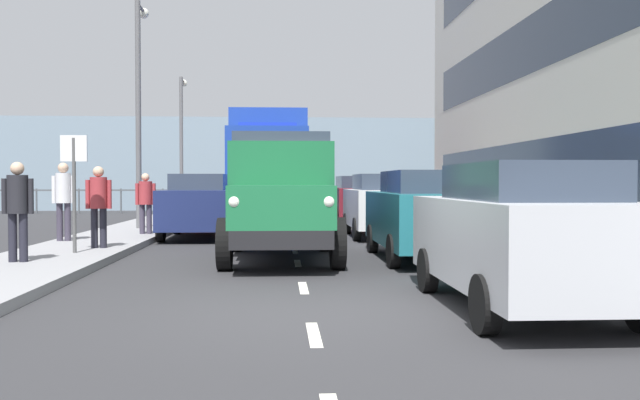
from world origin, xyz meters
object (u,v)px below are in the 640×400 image
object	(u,v)px
truck_vintage_green	(281,199)
lorry_cargo_blue	(269,166)
car_teal_kerbside_1	(425,213)
lamp_post_far	(182,131)
pedestrian_in_dark_coat	(63,195)
street_sign	(74,173)
pedestrian_with_bag	(18,203)
car_white_kerbside_2	(383,204)
car_silver_kerbside_near	(520,234)
car_navy_oppositeside_0	(200,205)
pedestrian_couple_b	(99,200)
car_maroon_kerbside_3	(358,199)
car_red_oppositeside_1	(219,199)
lamp_post_promenade	(139,94)
pedestrian_couple_a	(146,198)
car_black_oppositeside_2	(231,196)

from	to	relation	value
truck_vintage_green	lorry_cargo_blue	size ratio (longest dim) A/B	0.69
car_teal_kerbside_1	lamp_post_far	distance (m)	19.63
pedestrian_in_dark_coat	street_sign	world-z (taller)	street_sign
truck_vintage_green	lamp_post_far	xyz separation A→B (m)	(4.42, -18.13, 2.62)
truck_vintage_green	pedestrian_with_bag	size ratio (longest dim) A/B	3.33
car_white_kerbside_2	lamp_post_far	world-z (taller)	lamp_post_far
car_silver_kerbside_near	lamp_post_far	size ratio (longest dim) A/B	0.69
car_navy_oppositeside_0	pedestrian_couple_b	xyz separation A→B (m)	(1.56, 4.39, 0.24)
car_navy_oppositeside_0	pedestrian_in_dark_coat	xyz separation A→B (m)	(2.82, 2.60, 0.32)
car_maroon_kerbside_3	pedestrian_couple_b	size ratio (longest dim) A/B	2.62
truck_vintage_green	car_red_oppositeside_1	bearing A→B (deg)	-79.24
lamp_post_promenade	street_sign	size ratio (longest dim) A/B	2.97
truck_vintage_green	street_sign	distance (m)	4.00
car_teal_kerbside_1	car_silver_kerbside_near	bearing A→B (deg)	90.00
lamp_post_promenade	car_white_kerbside_2	bearing A→B (deg)	163.64
car_teal_kerbside_1	pedestrian_couple_a	bearing A→B (deg)	-38.50
car_black_oppositeside_2	pedestrian_couple_a	size ratio (longest dim) A/B	2.69
car_red_oppositeside_1	pedestrian_with_bag	bearing A→B (deg)	79.77
car_black_oppositeside_2	car_maroon_kerbside_3	bearing A→B (deg)	130.63
car_red_oppositeside_1	lorry_cargo_blue	bearing A→B (deg)	153.04
lamp_post_far	car_teal_kerbside_1	bearing A→B (deg)	111.79
car_silver_kerbside_near	car_navy_oppositeside_0	size ratio (longest dim) A/B	0.97
car_maroon_kerbside_3	pedestrian_couple_a	bearing A→B (deg)	45.12
car_teal_kerbside_1	pedestrian_with_bag	xyz separation A→B (m)	(7.25, 1.24, 0.25)
lorry_cargo_blue	car_silver_kerbside_near	xyz separation A→B (m)	(-3.17, 15.71, -1.18)
pedestrian_in_dark_coat	truck_vintage_green	bearing A→B (deg)	148.42
car_teal_kerbside_1	pedestrian_couple_a	size ratio (longest dim) A/B	2.72
car_red_oppositeside_1	street_sign	size ratio (longest dim) A/B	1.85
pedestrian_in_dark_coat	lamp_post_promenade	world-z (taller)	lamp_post_promenade
car_white_kerbside_2	pedestrian_couple_b	bearing A→B (deg)	32.96
car_teal_kerbside_1	car_white_kerbside_2	bearing A→B (deg)	-90.00
car_maroon_kerbside_3	lamp_post_far	xyz separation A→B (m)	(7.21, -6.64, 2.90)
car_silver_kerbside_near	pedestrian_with_bag	bearing A→B (deg)	-28.84
truck_vintage_green	lamp_post_promenade	bearing A→B (deg)	-61.16
pedestrian_couple_b	pedestrian_couple_a	distance (m)	3.85
car_teal_kerbside_1	pedestrian_couple_b	world-z (taller)	pedestrian_couple_b
lamp_post_promenade	lamp_post_far	bearing A→B (deg)	-88.65
lorry_cargo_blue	pedestrian_couple_b	bearing A→B (deg)	70.11
lamp_post_far	pedestrian_with_bag	bearing A→B (deg)	89.87
car_white_kerbside_2	pedestrian_couple_a	world-z (taller)	pedestrian_couple_a
truck_vintage_green	car_maroon_kerbside_3	world-z (taller)	truck_vintage_green
lorry_cargo_blue	pedestrian_in_dark_coat	bearing A→B (deg)	58.37
car_black_oppositeside_2	pedestrian_in_dark_coat	xyz separation A→B (m)	(2.82, 14.21, 0.32)
pedestrian_couple_b	lamp_post_promenade	world-z (taller)	lamp_post_promenade
street_sign	car_teal_kerbside_1	bearing A→B (deg)	178.05
pedestrian_couple_a	car_white_kerbside_2	bearing A→B (deg)	-176.43
lorry_cargo_blue	lamp_post_far	size ratio (longest dim) A/B	1.35
pedestrian_with_bag	pedestrian_couple_b	world-z (taller)	pedestrian_with_bag
car_maroon_kerbside_3	car_red_oppositeside_1	xyz separation A→B (m)	(4.97, -0.01, -0.00)
pedestrian_in_dark_coat	car_navy_oppositeside_0	bearing A→B (deg)	-137.31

